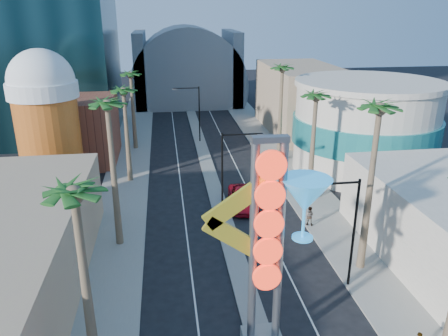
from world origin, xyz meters
TOP-DOWN VIEW (x-y plane):
  - sidewalk_west at (-9.50, 35.00)m, footprint 5.00×100.00m
  - sidewalk_east at (9.50, 35.00)m, footprint 5.00×100.00m
  - median at (0.00, 38.00)m, footprint 1.60×84.00m
  - brick_filler_west at (-16.00, 38.00)m, footprint 10.00×10.00m
  - filler_east at (16.00, 48.00)m, footprint 10.00×20.00m
  - beer_mug at (-17.00, 30.00)m, footprint 7.00×7.00m
  - turquoise_building at (18.00, 30.00)m, footprint 16.60×16.60m
  - canopy at (0.00, 72.00)m, footprint 22.00×16.00m
  - neon_sign at (0.82, 2.96)m, footprint 6.53×2.60m
  - streetlight_0 at (0.55, 20.00)m, footprint 3.79×0.25m
  - streetlight_1 at (-0.55, 44.00)m, footprint 3.79×0.25m
  - streetlight_2 at (6.72, 8.00)m, footprint 3.45×0.25m
  - palm_0 at (-9.00, 2.00)m, footprint 2.40×2.40m
  - palm_1 at (-9.00, 16.00)m, footprint 2.40×2.40m
  - palm_2 at (-9.00, 30.00)m, footprint 2.40×2.40m
  - palm_3 at (-9.00, 42.00)m, footprint 2.40×2.40m
  - palm_5 at (9.00, 10.00)m, footprint 2.40×2.40m
  - palm_6 at (9.00, 22.00)m, footprint 2.40×2.40m
  - palm_7 at (9.00, 34.00)m, footprint 2.40×2.40m
  - red_pickup at (2.31, 21.77)m, footprint 3.60×6.50m
  - pedestrian_b at (7.30, 16.91)m, footprint 1.05×0.97m

SIDE VIEW (x-z plane):
  - sidewalk_west at x=-9.50m, z-range 0.00..0.15m
  - sidewalk_east at x=9.50m, z-range 0.00..0.15m
  - median at x=0.00m, z-range 0.00..0.15m
  - red_pickup at x=2.31m, z-range 0.00..1.72m
  - pedestrian_b at x=7.30m, z-range 0.15..1.88m
  - brick_filler_west at x=-16.00m, z-range 0.00..8.00m
  - canopy at x=0.00m, z-range -6.69..15.31m
  - streetlight_2 at x=6.72m, z-range 0.83..8.83m
  - streetlight_0 at x=0.55m, z-range 0.88..8.88m
  - streetlight_1 at x=-0.55m, z-range 0.88..8.88m
  - filler_east at x=16.00m, z-range 0.00..10.00m
  - turquoise_building at x=18.00m, z-range -0.05..10.55m
  - neon_sign at x=0.82m, z-range 1.03..13.58m
  - beer_mug at x=-17.00m, z-range 0.59..15.09m
  - palm_2 at x=-9.00m, z-range 3.88..15.08m
  - palm_3 at x=-9.00m, z-range 3.88..15.08m
  - palm_0 at x=-9.00m, z-range 4.08..15.78m
  - palm_6 at x=9.00m, z-range 4.08..15.78m
  - palm_1 at x=-9.00m, z-range 4.47..17.17m
  - palm_7 at x=9.00m, z-range 4.47..17.17m
  - palm_5 at x=9.00m, z-range 4.67..17.87m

